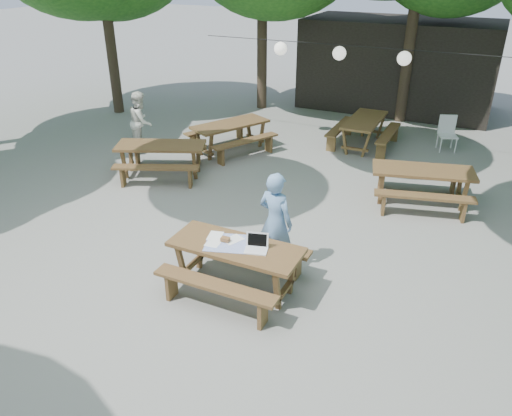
{
  "coord_description": "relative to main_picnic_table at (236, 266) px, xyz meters",
  "views": [
    {
      "loc": [
        3.48,
        -6.51,
        4.61
      ],
      "look_at": [
        0.46,
        -0.21,
        1.05
      ],
      "focal_mm": 35.0,
      "sensor_mm": 36.0,
      "label": 1
    }
  ],
  "objects": [
    {
      "name": "pavilion",
      "position": [
        0.04,
        11.41,
        1.01
      ],
      "size": [
        6.0,
        3.0,
        2.8
      ],
      "primitive_type": "cube",
      "color": "black",
      "rests_on": "ground"
    },
    {
      "name": "plastic_chair",
      "position": [
        2.15,
        7.76,
        -0.13
      ],
      "size": [
        0.57,
        0.57,
        0.9
      ],
      "rotation": [
        0.0,
        0.0,
        0.37
      ],
      "color": "silver",
      "rests_on": "ground"
    },
    {
      "name": "laptop",
      "position": [
        0.33,
        0.03,
        0.42
      ],
      "size": [
        0.39,
        0.34,
        0.24
      ],
      "rotation": [
        0.0,
        0.0,
        0.27
      ],
      "color": "white",
      "rests_on": "main_picnic_table"
    },
    {
      "name": "picnic_table_ne",
      "position": [
        2.05,
        4.24,
        0.0
      ],
      "size": [
        2.23,
        2.0,
        0.75
      ],
      "rotation": [
        0.0,
        0.0,
        0.25
      ],
      "color": "#4C2F1B",
      "rests_on": "ground"
    },
    {
      "name": "picnic_table_nw",
      "position": [
        -3.6,
        3.17,
        0.0
      ],
      "size": [
        2.37,
        2.21,
        0.75
      ],
      "rotation": [
        0.0,
        0.0,
        0.41
      ],
      "color": "#4C2F1B",
      "rests_on": "ground"
    },
    {
      "name": "paper_lanterns",
      "position": [
        -0.65,
        6.91,
        2.02
      ],
      "size": [
        9.0,
        0.34,
        0.38
      ],
      "color": "black",
      "rests_on": "ground"
    },
    {
      "name": "main_picnic_table",
      "position": [
        0.0,
        0.0,
        0.0
      ],
      "size": [
        2.0,
        1.58,
        0.75
      ],
      "color": "#4C2F1B",
      "rests_on": "ground"
    },
    {
      "name": "ground",
      "position": [
        -0.46,
        0.91,
        -0.39
      ],
      "size": [
        80.0,
        80.0,
        0.0
      ],
      "primitive_type": "plane",
      "color": "slate",
      "rests_on": "ground"
    },
    {
      "name": "picnic_table_far_e",
      "position": [
        0.1,
        7.13,
        0.0
      ],
      "size": [
        1.58,
        2.0,
        0.75
      ],
      "rotation": [
        0.0,
        0.0,
        1.57
      ],
      "color": "#4C2F1B",
      "rests_on": "ground"
    },
    {
      "name": "second_person",
      "position": [
        -5.04,
        4.35,
        0.38
      ],
      "size": [
        0.86,
        0.93,
        1.54
      ],
      "primitive_type": "imported",
      "rotation": [
        0.0,
        0.0,
        2.05
      ],
      "color": "white",
      "rests_on": "ground"
    },
    {
      "name": "tabletop_clutter",
      "position": [
        -0.16,
        0.01,
        0.37
      ],
      "size": [
        0.8,
        0.72,
        0.08
      ],
      "color": "#3655BA",
      "rests_on": "main_picnic_table"
    },
    {
      "name": "woman",
      "position": [
        0.3,
        0.8,
        0.44
      ],
      "size": [
        0.67,
        0.51,
        1.66
      ],
      "primitive_type": "imported",
      "rotation": [
        0.0,
        0.0,
        2.93
      ],
      "color": "#6C95C6",
      "rests_on": "ground"
    },
    {
      "name": "picnic_table_far_w",
      "position": [
        -2.92,
        5.27,
        0.0
      ],
      "size": [
        2.27,
        2.41,
        0.75
      ],
      "rotation": [
        0.0,
        0.0,
        1.1
      ],
      "color": "#4C2F1B",
      "rests_on": "ground"
    }
  ]
}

